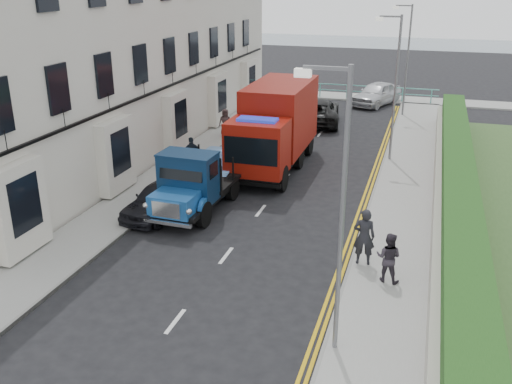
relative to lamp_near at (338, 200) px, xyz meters
name	(u,v)px	position (x,y,z in m)	size (l,w,h in m)	color
ground	(203,285)	(-4.18, 2.00, -4.00)	(120.00, 120.00, 0.00)	black
pavement_west	(172,173)	(-9.38, 11.00, -3.94)	(2.40, 38.00, 0.12)	gray
pavement_east	(404,197)	(1.12, 11.00, -3.94)	(2.60, 38.00, 0.12)	gray
promenade	(348,97)	(-4.18, 31.00, -3.94)	(30.00, 2.50, 0.12)	gray
sea_plane	(385,49)	(-4.18, 62.00, -4.00)	(120.00, 120.00, 0.00)	slate
terrace_west	(121,7)	(-13.65, 15.00, 3.17)	(6.31, 30.20, 14.25)	silver
garden_east	(454,183)	(3.03, 11.00, -3.10)	(1.45, 28.00, 1.75)	#B2AD9E
seafront_railing	(347,92)	(-4.18, 30.20, -3.42)	(13.00, 0.08, 1.11)	#59B2A5
lamp_near	(338,200)	(0.00, 0.00, 0.00)	(1.23, 0.18, 7.00)	slate
lamp_mid	(394,80)	(0.00, 16.00, 0.00)	(1.23, 0.18, 7.00)	slate
lamp_far	(406,54)	(0.00, 26.00, 0.00)	(1.23, 0.18, 7.00)	slate
bedford_lorry	(191,187)	(-6.61, 6.85, -2.85)	(2.28, 5.36, 2.49)	black
red_lorry	(276,125)	(-5.05, 13.38, -1.90)	(2.62, 7.52, 3.93)	black
parked_car_front	(160,199)	(-7.78, 6.53, -3.34)	(1.55, 3.84, 1.31)	black
parked_car_mid	(220,168)	(-6.78, 10.45, -3.28)	(1.53, 4.38, 1.44)	#5E8CCB
parked_car_rear	(252,141)	(-6.78, 15.11, -3.28)	(2.01, 4.95, 1.44)	#B0B1B5
seafront_car_left	(318,111)	(-4.81, 22.57, -3.24)	(2.51, 5.45, 1.51)	black
seafront_car_right	(377,94)	(-1.90, 29.00, -3.19)	(1.90, 4.72, 1.61)	silver
pedestrian_east_near	(364,237)	(0.22, 4.57, -2.95)	(0.68, 0.45, 1.86)	black
pedestrian_east_far	(388,257)	(1.06, 3.68, -3.10)	(0.75, 0.59, 1.55)	#302A33
pedestrian_west_near	(192,154)	(-8.58, 11.54, -3.09)	(0.92, 0.38, 1.58)	#18222C
pedestrian_west_far	(225,122)	(-9.16, 17.70, -3.11)	(0.75, 0.49, 1.53)	#3D2D2C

